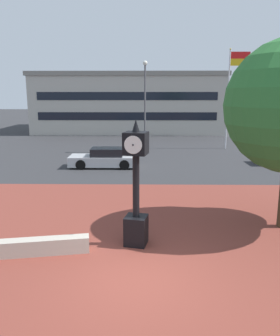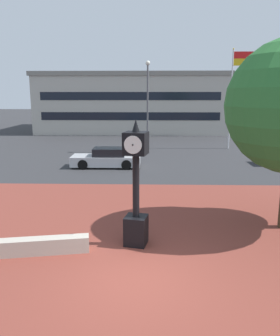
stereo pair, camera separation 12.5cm
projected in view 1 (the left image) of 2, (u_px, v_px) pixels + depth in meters
The scene contains 8 objects.
ground_plane at pixel (137, 279), 9.06m from camera, with size 200.00×200.00×0.00m, color #2D2D30.
plaza_brick_paving at pixel (139, 236), 11.80m from camera, with size 44.00×13.60×0.01m, color brown.
planter_wall at pixel (36, 247), 10.37m from camera, with size 3.20×0.40×0.50m, color #ADA393.
street_clock at pixel (136, 191), 10.78m from camera, with size 0.82×0.84×4.03m.
car_street_mid at pixel (105, 159), 22.71m from camera, with size 4.52×1.86×1.28m.
flagpole_primary at pixel (231, 89), 29.50m from camera, with size 1.76×0.14×8.50m.
civic_building at pixel (130, 102), 46.08m from camera, with size 23.11×15.20×7.25m.
street_lamp_post at pixel (145, 98), 27.56m from camera, with size 0.36×0.36×7.31m.
Camera 1 is at (0.22, -8.23, 4.78)m, focal length 36.76 mm.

